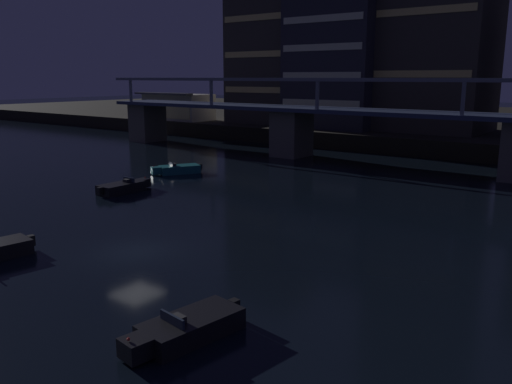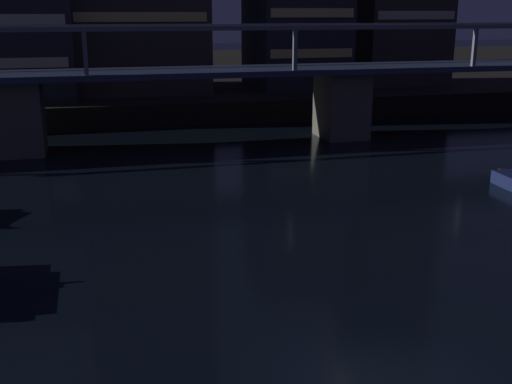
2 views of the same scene
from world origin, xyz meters
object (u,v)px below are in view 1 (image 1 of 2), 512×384
(tower_west_tall, at_px, (344,61))
(speedboat_mid_center, at_px, (178,169))
(river_bridge, at_px, (393,128))
(waterfront_pavilion, at_px, (178,107))
(speedboat_near_left, at_px, (123,187))
(speedboat_near_center, at_px, (187,328))
(tower_west_low, at_px, (273,37))

(tower_west_tall, bearing_deg, speedboat_mid_center, -90.20)
(river_bridge, relative_size, waterfront_pavilion, 6.74)
(speedboat_near_left, xyz_separation_m, speedboat_near_center, (22.21, -15.15, 0.00))
(tower_west_tall, relative_size, speedboat_mid_center, 3.96)
(tower_west_tall, distance_m, waterfront_pavilion, 30.25)
(river_bridge, distance_m, tower_west_tall, 24.59)
(river_bridge, xyz_separation_m, speedboat_mid_center, (-15.57, -16.80, -3.77))
(tower_west_low, height_order, speedboat_near_center, tower_west_low)
(tower_west_low, relative_size, speedboat_near_left, 5.26)
(speedboat_near_left, bearing_deg, speedboat_mid_center, 106.47)
(river_bridge, relative_size, speedboat_near_left, 16.11)
(river_bridge, distance_m, speedboat_mid_center, 23.22)
(waterfront_pavilion, bearing_deg, tower_west_tall, 11.14)
(tower_west_tall, xyz_separation_m, speedboat_mid_center, (-0.12, -34.39, -11.30))
(river_bridge, relative_size, speedboat_near_center, 15.98)
(river_bridge, bearing_deg, speedboat_near_left, -116.60)
(speedboat_mid_center, bearing_deg, waterfront_pavilion, 134.97)
(river_bridge, distance_m, speedboat_near_center, 42.15)
(river_bridge, bearing_deg, speedboat_near_center, -77.21)
(speedboat_near_left, bearing_deg, waterfront_pavilion, 129.74)
(waterfront_pavilion, height_order, speedboat_mid_center, waterfront_pavilion)
(speedboat_near_left, relative_size, speedboat_near_center, 0.99)
(speedboat_near_center, bearing_deg, tower_west_tall, 112.92)
(waterfront_pavilion, xyz_separation_m, speedboat_near_left, (31.35, -37.71, -4.02))
(speedboat_near_left, bearing_deg, river_bridge, 63.40)
(river_bridge, height_order, tower_west_low, tower_west_low)
(tower_west_tall, relative_size, speedboat_near_left, 3.73)
(waterfront_pavilion, relative_size, speedboat_near_center, 2.37)
(river_bridge, bearing_deg, tower_west_tall, 131.31)
(waterfront_pavilion, distance_m, speedboat_mid_center, 40.79)
(speedboat_near_center, bearing_deg, speedboat_near_left, 145.70)
(speedboat_near_center, bearing_deg, speedboat_mid_center, 135.85)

